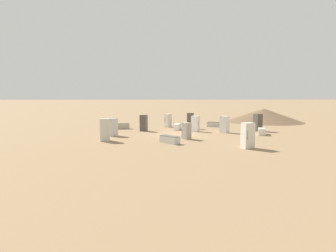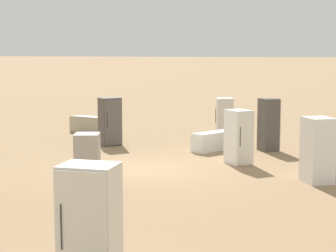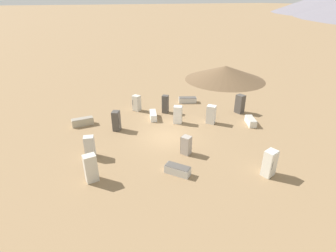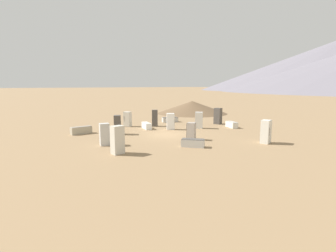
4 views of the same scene
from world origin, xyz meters
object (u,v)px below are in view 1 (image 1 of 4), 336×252
at_px(discarded_fridge_12, 114,127).
at_px(discarded_fridge_13, 248,136).
at_px(discarded_fridge_6, 168,121).
at_px(discarded_fridge_10, 144,123).
at_px(discarded_fridge_8, 224,124).
at_px(discarded_fridge_11, 121,126).
at_px(discarded_fridge_0, 258,122).
at_px(discarded_fridge_4, 170,139).
at_px(discarded_fridge_5, 190,121).
at_px(discarded_fridge_9, 195,124).
at_px(discarded_fridge_1, 177,127).
at_px(discarded_fridge_7, 262,131).
at_px(discarded_fridge_2, 215,124).
at_px(discarded_fridge_14, 186,131).
at_px(discarded_fridge_3, 105,130).

bearing_deg(discarded_fridge_12, discarded_fridge_13, -20.44).
height_order(discarded_fridge_6, discarded_fridge_10, discarded_fridge_10).
distance_m(discarded_fridge_8, discarded_fridge_11, 11.89).
bearing_deg(discarded_fridge_11, discarded_fridge_12, 177.05).
xyz_separation_m(discarded_fridge_6, discarded_fridge_10, (-3.44, 3.16, 0.07)).
bearing_deg(discarded_fridge_0, discarded_fridge_4, -70.58).
xyz_separation_m(discarded_fridge_0, discarded_fridge_11, (4.11, 14.89, -0.60)).
xyz_separation_m(discarded_fridge_5, discarded_fridge_11, (0.71, 8.13, -0.57)).
xyz_separation_m(discarded_fridge_9, discarded_fridge_10, (1.15, 5.53, 0.05)).
distance_m(discarded_fridge_5, discarded_fridge_9, 2.77).
height_order(discarded_fridge_1, discarded_fridge_9, discarded_fridge_9).
distance_m(discarded_fridge_4, discarded_fridge_7, 10.38).
distance_m(discarded_fridge_2, discarded_fridge_4, 13.41).
height_order(discarded_fridge_11, discarded_fridge_13, discarded_fridge_13).
height_order(discarded_fridge_6, discarded_fridge_14, discarded_fridge_6).
relative_size(discarded_fridge_10, discarded_fridge_12, 1.05).
distance_m(discarded_fridge_5, discarded_fridge_11, 8.19).
height_order(discarded_fridge_5, discarded_fridge_11, discarded_fridge_5).
bearing_deg(discarded_fridge_8, discarded_fridge_4, -90.58).
height_order(discarded_fridge_7, discarded_fridge_9, discarded_fridge_9).
distance_m(discarded_fridge_1, discarded_fridge_2, 5.68).
bearing_deg(discarded_fridge_0, discarded_fridge_2, -157.55).
xyz_separation_m(discarded_fridge_8, discarded_fridge_13, (-8.39, 1.28, 0.05)).
relative_size(discarded_fridge_3, discarded_fridge_12, 1.12).
xyz_separation_m(discarded_fridge_10, discarded_fridge_14, (-6.18, -3.50, -0.16)).
height_order(discarded_fridge_4, discarded_fridge_5, discarded_fridge_5).
relative_size(discarded_fridge_2, discarded_fridge_13, 1.13).
xyz_separation_m(discarded_fridge_1, discarded_fridge_3, (-7.10, 7.40, 0.62)).
bearing_deg(discarded_fridge_13, discarded_fridge_10, -71.20).
height_order(discarded_fridge_2, discarded_fridge_9, discarded_fridge_9).
relative_size(discarded_fridge_2, discarded_fridge_4, 1.19).
height_order(discarded_fridge_6, discarded_fridge_12, discarded_fridge_12).
bearing_deg(discarded_fridge_1, discarded_fridge_10, 31.35).
height_order(discarded_fridge_0, discarded_fridge_10, discarded_fridge_0).
height_order(discarded_fridge_7, discarded_fridge_10, discarded_fridge_10).
relative_size(discarded_fridge_4, discarded_fridge_13, 0.95).
bearing_deg(discarded_fridge_7, discarded_fridge_3, -147.44).
height_order(discarded_fridge_10, discarded_fridge_11, discarded_fridge_10).
bearing_deg(discarded_fridge_2, discarded_fridge_11, -61.07).
distance_m(discarded_fridge_3, discarded_fridge_12, 2.93).
bearing_deg(discarded_fridge_9, discarded_fridge_11, -77.77).
height_order(discarded_fridge_13, discarded_fridge_14, discarded_fridge_13).
bearing_deg(discarded_fridge_6, discarded_fridge_2, -123.93).
distance_m(discarded_fridge_10, discarded_fridge_14, 7.10).
bearing_deg(discarded_fridge_12, discarded_fridge_11, 101.86).
bearing_deg(discarded_fridge_2, discarded_fridge_4, -8.03).
height_order(discarded_fridge_0, discarded_fridge_14, discarded_fridge_0).
distance_m(discarded_fridge_1, discarded_fridge_8, 5.56).
height_order(discarded_fridge_10, discarded_fridge_14, discarded_fridge_10).
bearing_deg(discarded_fridge_11, discarded_fridge_4, -156.09).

